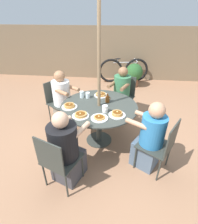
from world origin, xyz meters
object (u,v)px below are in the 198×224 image
Objects in this scene: diner_east at (149,139)px; pancake_plate_a at (69,106)px; diner_west at (63,101)px; pancake_plate_c at (81,115)px; syrup_bottle at (107,99)px; pancake_plate_e at (99,118)px; potted_shrub at (134,74)px; pancake_plate_b at (101,95)px; diner_south at (121,96)px; patio_chair_north at (57,159)px; patio_chair_east at (161,144)px; diner_north at (66,151)px; patio_table at (99,112)px; pancake_plate_d at (117,114)px; patio_chair_west at (58,99)px; drinking_glass_a at (88,95)px; coffee_cup at (105,109)px; drinking_glass_b at (82,94)px; patio_chair_south at (124,94)px; bicycle at (123,70)px.

diner_east is 4.32× the size of pancake_plate_a.
pancake_plate_c is (0.55, -0.89, 0.24)m from diner_west.
diner_east is 0.98m from syrup_bottle.
diner_west reaches higher than pancake_plate_e.
pancake_plate_b is at bearing -108.80° from potted_shrub.
pancake_plate_b is (-0.39, -0.48, 0.24)m from diner_south.
patio_chair_east is (1.37, 0.43, 0.00)m from patio_chair_north.
diner_north is at bearing -105.58° from pancake_plate_b.
pancake_plate_c is at bearing 87.00° from diner_south.
pancake_plate_d is (0.31, -0.28, 0.15)m from patio_table.
diner_west is (0.15, -0.10, 0.02)m from patio_chair_west.
drinking_glass_a is (-0.23, 0.27, 0.18)m from patio_table.
pancake_plate_b is 0.74m from pancake_plate_d.
coffee_cup is 1.14× the size of drinking_glass_a.
patio_chair_east is at bearing -26.94° from pancake_plate_d.
diner_west is at bearing 141.39° from coffee_cup.
syrup_bottle is (0.13, 0.14, 0.19)m from patio_table.
pancake_plate_c reaches higher than pancake_plate_e.
diner_west is at bearing 121.92° from pancake_plate_c.
patio_table is at bearing 90.00° from patio_chair_west.
pancake_plate_a is at bearing -166.89° from patio_table.
coffee_cup is at bearing 79.26° from patio_chair_north.
pancake_plate_b is 1.00× the size of pancake_plate_d.
patio_chair_west is at bearing 144.31° from pancake_plate_d.
drinking_glass_b is (-0.65, 0.55, 0.04)m from pancake_plate_d.
drinking_glass_b is at bearing 67.38° from patio_chair_south.
patio_chair_south is 5.74× the size of syrup_bottle.
pancake_plate_b is at bearing 95.78° from patio_chair_north.
pancake_plate_b is at bearing 96.56° from diner_north.
diner_south is 1.33m from pancake_plate_e.
diner_east is (-0.15, 0.09, 0.01)m from patio_chair_east.
pancake_plate_e is (-0.26, -0.12, -0.01)m from pancake_plate_d.
patio_table is at bearing -133.46° from syrup_bottle.
diner_east is at bearing 90.23° from patio_chair_west.
patio_chair_west is 1.56m from pancake_plate_d.
diner_south reaches higher than potted_shrub.
syrup_bottle is at bearing 53.62° from pancake_plate_c.
patio_chair_east is 1.14m from syrup_bottle.
diner_north is 0.58m from pancake_plate_c.
pancake_plate_a reaches higher than bicycle.
coffee_cup is (0.91, -0.73, 0.28)m from diner_west.
bicycle is at bearing 83.70° from coffee_cup.
diner_north is 1.27× the size of patio_chair_east.
coffee_cup is at bearing 99.84° from diner_south.
diner_east reaches higher than drinking_glass_b.
drinking_glass_a is at bearing 160.53° from syrup_bottle.
pancake_plate_b is 0.61m from coffee_cup.
drinking_glass_a is (-0.23, -0.11, 0.03)m from pancake_plate_b.
diner_south is 7.49× the size of syrup_bottle.
patio_chair_south is 1.58m from pancake_plate_c.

